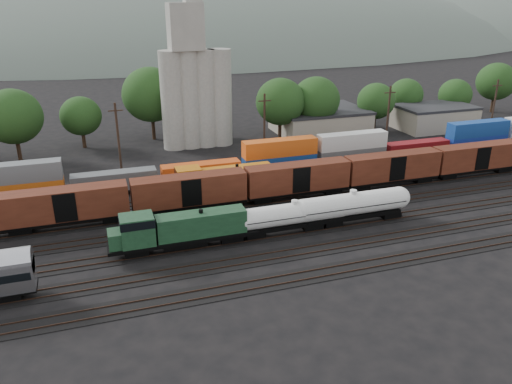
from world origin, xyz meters
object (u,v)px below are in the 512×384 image
object	(u,v)px
grain_silo	(195,87)
tank_car_a	(294,215)
green_locomotive	(176,229)
orange_locomotive	(218,179)

from	to	relation	value
grain_silo	tank_car_a	bearing A→B (deg)	-85.66
grain_silo	green_locomotive	bearing A→B (deg)	-105.42
tank_car_a	grain_silo	size ratio (longest dim) A/B	0.52
green_locomotive	tank_car_a	world-z (taller)	green_locomotive
orange_locomotive	green_locomotive	bearing A→B (deg)	-120.20
tank_car_a	grain_silo	world-z (taller)	grain_silo
green_locomotive	orange_locomotive	distance (m)	17.36
tank_car_a	orange_locomotive	world-z (taller)	orange_locomotive
grain_silo	orange_locomotive	bearing A→B (deg)	-95.66
green_locomotive	orange_locomotive	xyz separation A→B (m)	(8.73, 15.00, -0.13)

